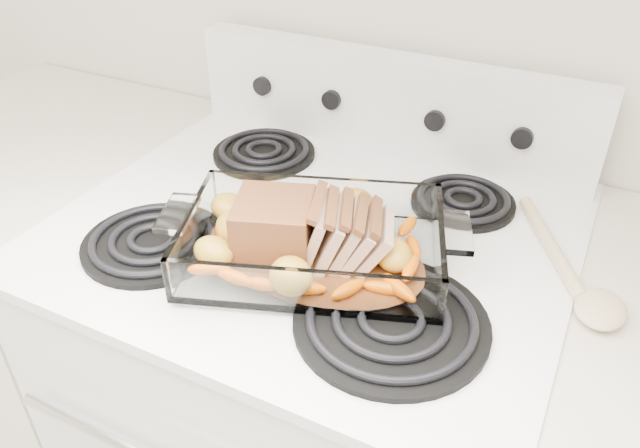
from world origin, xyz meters
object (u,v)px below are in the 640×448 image
at_px(electric_range, 317,412).
at_px(counter_left, 69,315).
at_px(baking_dish, 314,248).
at_px(pork_roast, 300,227).

height_order(electric_range, counter_left, electric_range).
distance_m(counter_left, baking_dish, 0.87).
xyz_separation_m(electric_range, counter_left, (-0.67, -0.00, -0.02)).
bearing_deg(pork_roast, electric_range, 126.44).
height_order(baking_dish, pork_roast, pork_roast).
bearing_deg(baking_dish, counter_left, 152.69).
xyz_separation_m(electric_range, baking_dish, (0.04, -0.09, 0.48)).
distance_m(counter_left, pork_roast, 0.87).
relative_size(counter_left, baking_dish, 2.62).
bearing_deg(pork_roast, baking_dish, 22.45).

